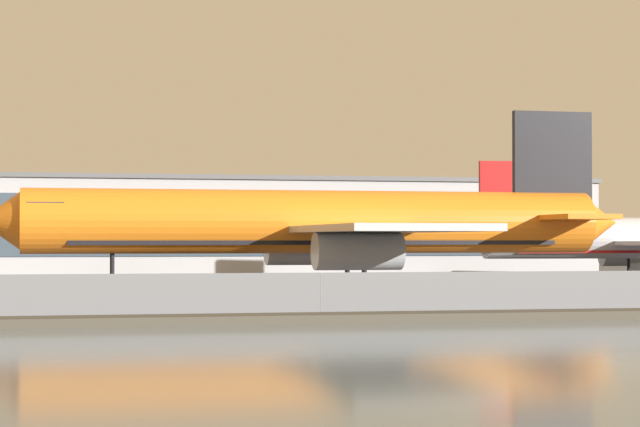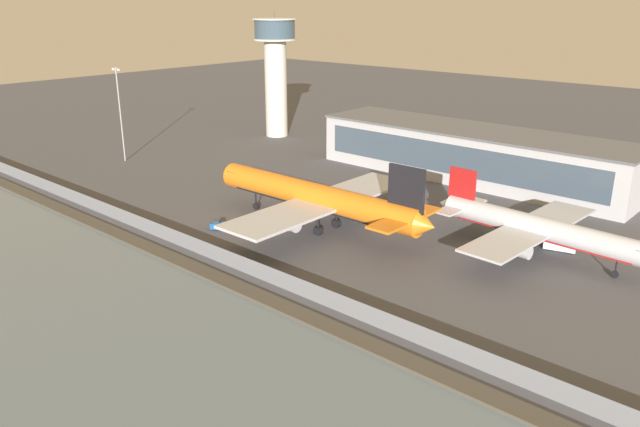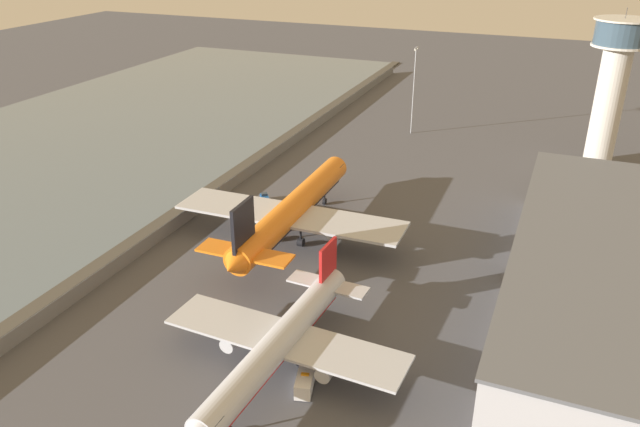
# 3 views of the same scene
# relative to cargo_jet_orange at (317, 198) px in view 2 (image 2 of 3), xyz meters

# --- Properties ---
(ground_plane) EXTENTS (500.00, 500.00, 0.00)m
(ground_plane) POSITION_rel_cargo_jet_orange_xyz_m (-5.45, -6.71, -5.87)
(ground_plane) COLOR #4C4C51
(shoreline_seawall) EXTENTS (320.00, 3.00, 0.50)m
(shoreline_seawall) POSITION_rel_cargo_jet_orange_xyz_m (-5.45, -27.21, -5.62)
(shoreline_seawall) COLOR #474238
(shoreline_seawall) RESTS_ON ground
(perimeter_fence) EXTENTS (280.00, 0.10, 2.69)m
(perimeter_fence) POSITION_rel_cargo_jet_orange_xyz_m (-5.45, -22.71, -4.52)
(perimeter_fence) COLOR slate
(perimeter_fence) RESTS_ON ground
(cargo_jet_orange) EXTENTS (51.51, 43.81, 15.37)m
(cargo_jet_orange) POSITION_rel_cargo_jet_orange_xyz_m (0.00, 0.00, 0.00)
(cargo_jet_orange) COLOR orange
(cargo_jet_orange) RESTS_ON ground
(passenger_jet_silver) EXTENTS (40.34, 34.41, 12.20)m
(passenger_jet_silver) POSITION_rel_cargo_jet_orange_xyz_m (36.17, 14.75, -1.21)
(passenger_jet_silver) COLOR silver
(passenger_jet_silver) RESTS_ON ground
(baggage_tug) EXTENTS (3.53, 3.18, 1.80)m
(baggage_tug) POSITION_rel_cargo_jet_orange_xyz_m (-13.14, -12.84, -5.06)
(baggage_tug) COLOR #19519E
(baggage_tug) RESTS_ON ground
(ops_van) EXTENTS (5.56, 3.34, 2.48)m
(ops_van) POSITION_rel_cargo_jet_orange_xyz_m (38.58, 19.32, -4.59)
(ops_van) COLOR white
(ops_van) RESTS_ON ground
(control_tower) EXTENTS (13.40, 13.40, 37.61)m
(control_tower) POSITION_rel_cargo_jet_orange_xyz_m (-65.03, 53.53, 15.99)
(control_tower) COLOR beige
(control_tower) RESTS_ON ground
(terminal_building) EXTENTS (76.53, 19.08, 11.87)m
(terminal_building) POSITION_rel_cargo_jet_orange_xyz_m (4.52, 50.15, 0.08)
(terminal_building) COLOR #B2B2B7
(terminal_building) RESTS_ON ground
(apron_light_mast_apron_west) EXTENTS (3.20, 0.40, 24.33)m
(apron_light_mast_apron_west) POSITION_rel_cargo_jet_orange_xyz_m (-72.22, 4.06, 7.61)
(apron_light_mast_apron_west) COLOR #93969B
(apron_light_mast_apron_west) RESTS_ON ground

